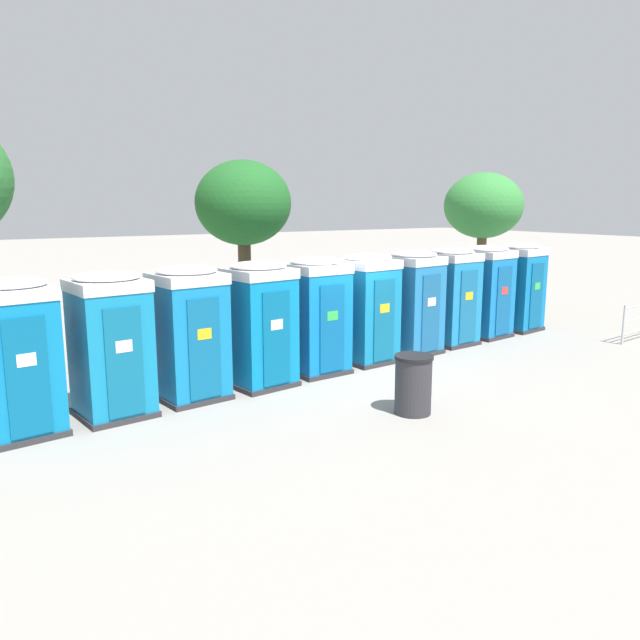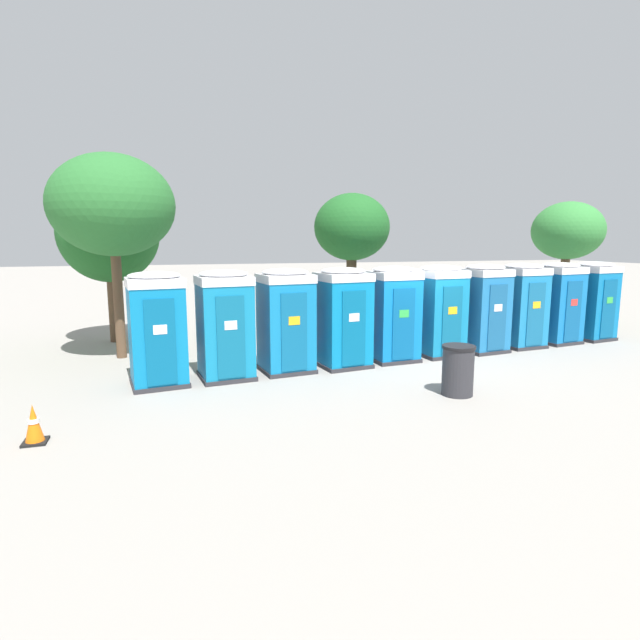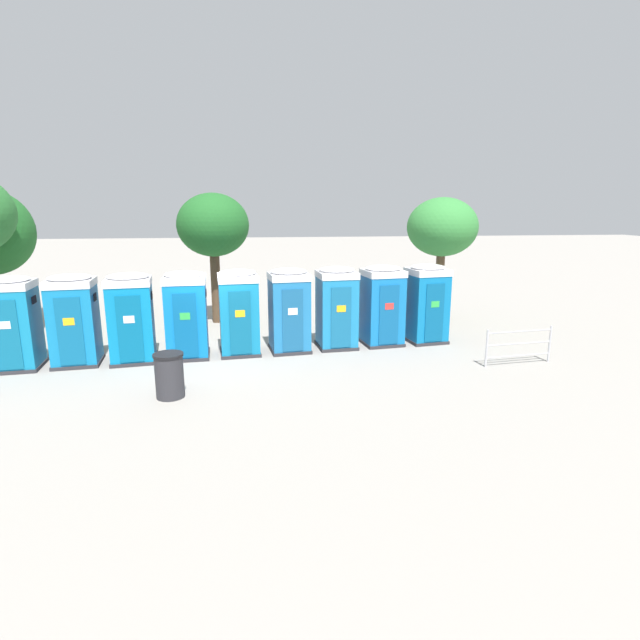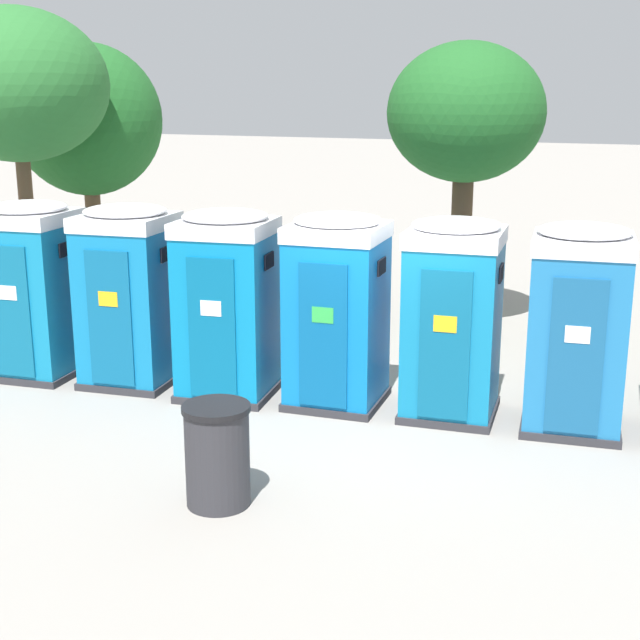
# 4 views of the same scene
# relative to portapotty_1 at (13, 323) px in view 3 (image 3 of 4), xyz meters

# --- Properties ---
(ground_plane) EXTENTS (120.00, 120.00, 0.00)m
(ground_plane) POSITION_rel_portapotty_1_xyz_m (5.24, 0.57, -1.28)
(ground_plane) COLOR gray
(portapotty_1) EXTENTS (1.33, 1.32, 2.54)m
(portapotty_1) POSITION_rel_portapotty_1_xyz_m (0.00, 0.00, 0.00)
(portapotty_1) COLOR #2D2D33
(portapotty_1) RESTS_ON ground
(portapotty_2) EXTENTS (1.35, 1.33, 2.54)m
(portapotty_2) POSITION_rel_portapotty_1_xyz_m (1.49, 0.22, -0.00)
(portapotty_2) COLOR #2D2D33
(portapotty_2) RESTS_ON ground
(portapotty_3) EXTENTS (1.38, 1.36, 2.54)m
(portapotty_3) POSITION_rel_portapotty_1_xyz_m (3.00, 0.29, -0.00)
(portapotty_3) COLOR #2D2D33
(portapotty_3) RESTS_ON ground
(portapotty_4) EXTENTS (1.29, 1.28, 2.54)m
(portapotty_4) POSITION_rel_portapotty_1_xyz_m (4.49, 0.52, -0.00)
(portapotty_4) COLOR #2D2D33
(portapotty_4) RESTS_ON ground
(portapotty_5) EXTENTS (1.28, 1.30, 2.54)m
(portapotty_5) POSITION_rel_portapotty_1_xyz_m (5.99, 0.68, 0.00)
(portapotty_5) COLOR #2D2D33
(portapotty_5) RESTS_ON ground
(portapotty_6) EXTENTS (1.31, 1.33, 2.54)m
(portapotty_6) POSITION_rel_portapotty_1_xyz_m (7.49, 0.80, 0.00)
(portapotty_6) COLOR #2D2D33
(portapotty_6) RESTS_ON ground
(portapotty_7) EXTENTS (1.27, 1.29, 2.54)m
(portapotty_7) POSITION_rel_portapotty_1_xyz_m (8.98, 1.02, 0.00)
(portapotty_7) COLOR #2D2D33
(portapotty_7) RESTS_ON ground
(portapotty_8) EXTENTS (1.35, 1.34, 2.54)m
(portapotty_8) POSITION_rel_portapotty_1_xyz_m (10.47, 1.20, -0.00)
(portapotty_8) COLOR #2D2D33
(portapotty_8) RESTS_ON ground
(portapotty_9) EXTENTS (1.34, 1.36, 2.54)m
(portapotty_9) POSITION_rel_portapotty_1_xyz_m (11.98, 1.33, 0.00)
(portapotty_9) COLOR #2D2D33
(portapotty_9) RESTS_ON ground
(street_tree_0) EXTENTS (2.64, 2.64, 4.84)m
(street_tree_0) POSITION_rel_portapotty_1_xyz_m (4.99, 5.07, 2.34)
(street_tree_0) COLOR #4C3826
(street_tree_0) RESTS_ON ground
(street_tree_2) EXTENTS (2.63, 2.63, 4.68)m
(street_tree_2) POSITION_rel_portapotty_1_xyz_m (13.49, 4.26, 2.26)
(street_tree_2) COLOR brown
(street_tree_2) RESTS_ON ground
(trash_can) EXTENTS (0.68, 0.68, 1.05)m
(trash_can) POSITION_rel_portapotty_1_xyz_m (4.48, -2.71, -0.75)
(trash_can) COLOR #2D2D33
(trash_can) RESTS_ON ground
(event_barrier) EXTENTS (2.05, 0.29, 1.05)m
(event_barrier) POSITION_rel_portapotty_1_xyz_m (13.75, -1.38, -0.72)
(event_barrier) COLOR #B7B7BC
(event_barrier) RESTS_ON ground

